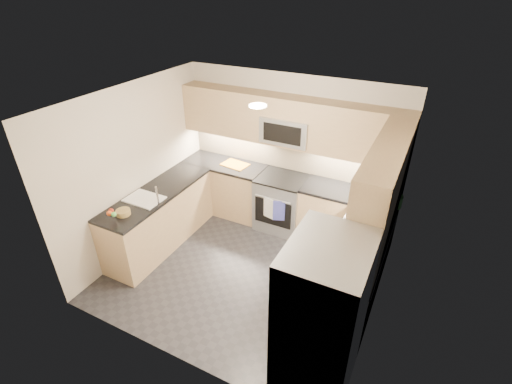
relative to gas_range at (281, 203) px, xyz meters
name	(u,v)px	position (x,y,z in m)	size (l,w,h in m)	color
floor	(245,271)	(0.00, -1.28, -0.46)	(3.60, 3.20, 0.00)	#26262B
ceiling	(242,102)	(0.00, -1.28, 2.04)	(3.60, 3.20, 0.02)	beige
wall_back	(291,152)	(0.00, 0.32, 0.79)	(3.60, 0.02, 2.50)	beige
wall_front	(164,275)	(0.00, -2.88, 0.79)	(3.60, 0.02, 2.50)	beige
wall_left	(137,169)	(-1.80, -1.28, 0.79)	(0.02, 3.20, 2.50)	beige
wall_right	(387,236)	(1.80, -1.28, 0.79)	(0.02, 3.20, 2.50)	beige
base_cab_back_left	(226,188)	(-1.09, 0.02, -0.01)	(1.42, 0.60, 0.90)	tan
base_cab_back_right	(346,219)	(1.09, 0.02, -0.01)	(1.42, 0.60, 0.90)	tan
base_cab_right	(354,273)	(1.50, -1.12, -0.01)	(0.60, 1.70, 0.90)	tan
base_cab_peninsula	(160,219)	(-1.50, -1.28, -0.01)	(0.60, 2.00, 0.90)	tan
countertop_back_left	(224,164)	(-1.09, 0.02, 0.47)	(1.42, 0.63, 0.04)	black
countertop_back_right	(350,193)	(1.09, 0.02, 0.47)	(1.42, 0.63, 0.04)	black
countertop_right	(359,244)	(1.50, -1.12, 0.47)	(0.63, 1.70, 0.04)	black
countertop_peninsula	(156,193)	(-1.50, -1.28, 0.47)	(0.63, 2.00, 0.04)	black
upper_cab_back	(288,121)	(0.00, 0.15, 1.37)	(3.60, 0.35, 0.75)	tan
upper_cab_right	(385,176)	(1.62, -1.00, 1.37)	(0.35, 1.95, 0.75)	tan
backsplash_back	(290,155)	(0.00, 0.32, 0.74)	(3.60, 0.01, 0.51)	#C4B08D
backsplash_right	(393,219)	(1.80, -0.82, 0.74)	(0.01, 2.30, 0.51)	#C4B08D
gas_range	(281,203)	(0.00, 0.00, 0.00)	(0.76, 0.65, 0.91)	#92959A
range_cooktop	(282,179)	(0.00, 0.00, 0.46)	(0.76, 0.65, 0.03)	black
oven_door_glass	(273,213)	(0.00, -0.33, -0.01)	(0.62, 0.02, 0.45)	black
oven_handle	(273,199)	(0.00, -0.35, 0.26)	(0.02, 0.02, 0.60)	#B2B5BA
microwave	(287,130)	(0.00, 0.12, 1.24)	(0.76, 0.40, 0.40)	#A2A6AA
microwave_door	(282,134)	(0.00, -0.08, 1.24)	(0.60, 0.01, 0.28)	black
refrigerator	(321,321)	(1.45, -2.43, 0.45)	(0.70, 0.90, 1.80)	#A0A4A8
fridge_handle_left	(278,317)	(1.08, -2.61, 0.49)	(0.02, 0.02, 1.20)	#B2B5BA
fridge_handle_right	(292,292)	(1.08, -2.25, 0.49)	(0.02, 0.02, 1.20)	#B2B5BA
sink_basin	(145,203)	(-1.50, -1.53, 0.42)	(0.52, 0.38, 0.16)	white
faucet	(157,195)	(-1.24, -1.53, 0.62)	(0.03, 0.03, 0.28)	silver
utensil_bowl	(392,200)	(1.69, -0.08, 0.57)	(0.29, 0.29, 0.16)	#5BC052
cutting_board	(235,165)	(-0.89, 0.05, 0.49)	(0.43, 0.30, 0.01)	#BF7511
fruit_basket	(123,212)	(-1.49, -1.95, 0.52)	(0.19, 0.19, 0.07)	#9F844A
fruit_apple	(111,211)	(-1.55, -2.08, 0.60)	(0.07, 0.07, 0.07)	#A72613
fruit_pear	(114,214)	(-1.46, -2.12, 0.60)	(0.07, 0.07, 0.07)	#58C153
dish_towel_check	(269,208)	(-0.06, -0.37, 0.10)	(0.19, 0.02, 0.36)	white
dish_towel_blue	(279,211)	(0.12, -0.37, 0.10)	(0.19, 0.02, 0.35)	#343991
fruit_orange	(109,213)	(-1.53, -2.13, 0.60)	(0.07, 0.07, 0.07)	#D54F17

